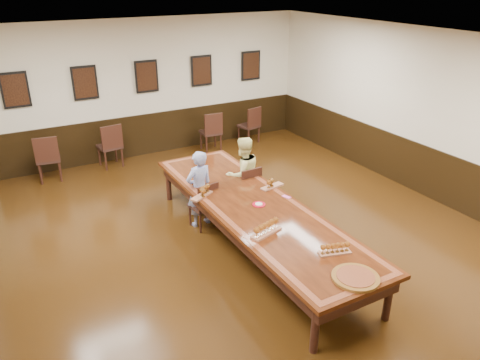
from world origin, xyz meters
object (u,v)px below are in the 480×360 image
spare_chair_d (249,125)px  carved_platter (355,277)px  spare_chair_a (48,157)px  chair_man (203,204)px  conference_table (255,214)px  spare_chair_b (109,145)px  spare_chair_c (211,131)px  person_man (199,189)px  person_woman (243,174)px  chair_woman (246,188)px

spare_chair_d → carved_platter: size_ratio=1.52×
spare_chair_a → carved_platter: spare_chair_a is taller
chair_man → spare_chair_d: (2.94, 3.47, 0.05)m
conference_table → spare_chair_b: bearing=103.5°
spare_chair_c → person_man: 3.81m
spare_chair_a → spare_chair_c: spare_chair_a is taller
spare_chair_b → carved_platter: size_ratio=1.61×
carved_platter → person_woman: bearing=82.9°
chair_man → carved_platter: (0.51, -3.26, 0.34)m
chair_woman → spare_chair_a: 4.43m
spare_chair_a → person_man: (1.99, -3.36, 0.18)m
spare_chair_c → chair_woman: bearing=79.4°
person_man → person_woman: person_woman is taller
spare_chair_a → person_man: size_ratio=0.74×
spare_chair_c → conference_table: size_ratio=0.20×
spare_chair_d → person_woman: bearing=44.6°
chair_woman → person_man: (-0.96, -0.06, 0.24)m
chair_man → person_man: person_man is taller
spare_chair_b → person_man: bearing=94.2°
spare_chair_a → conference_table: (2.45, -4.48, 0.10)m
person_woman → carved_platter: (-0.44, -3.51, 0.06)m
carved_platter → conference_table: bearing=91.5°
chair_man → spare_chair_b: (-0.66, 3.59, 0.08)m
spare_chair_b → spare_chair_d: size_ratio=1.06×
spare_chair_a → person_woman: bearing=140.6°
chair_man → spare_chair_b: bearing=-87.8°
spare_chair_d → carved_platter: 7.15m
chair_woman → spare_chair_b: (-1.61, 3.43, 0.06)m
spare_chair_d → spare_chair_a: bearing=-13.3°
chair_man → chair_woman: chair_woman is taller
person_man → spare_chair_a: bearing=-67.6°
person_man → carved_platter: size_ratio=2.17×
conference_table → carved_platter: carved_platter is taller
person_woman → conference_table: (-0.50, -1.28, -0.10)m
spare_chair_b → chair_man: bearing=94.1°
spare_chair_a → spare_chair_b: bearing=-166.2°
chair_man → person_man: 0.27m
spare_chair_d → person_man: 4.49m
spare_chair_b → spare_chair_c: (2.48, -0.16, -0.01)m
chair_man → conference_table: (0.45, -1.03, 0.18)m
spare_chair_b → spare_chair_c: 2.48m
spare_chair_d → chair_woman: bearing=45.5°
chair_woman → spare_chair_a: spare_chair_a is taller
spare_chair_b → chair_woman: bearing=108.8°
chair_man → spare_chair_c: bearing=-126.2°
spare_chair_a → carved_platter: (2.51, -6.70, 0.26)m
chair_woman → spare_chair_c: spare_chair_c is taller
chair_woman → conference_table: bearing=63.0°
spare_chair_b → spare_chair_d: (3.60, -0.12, -0.03)m
person_woman → chair_man: bearing=11.0°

